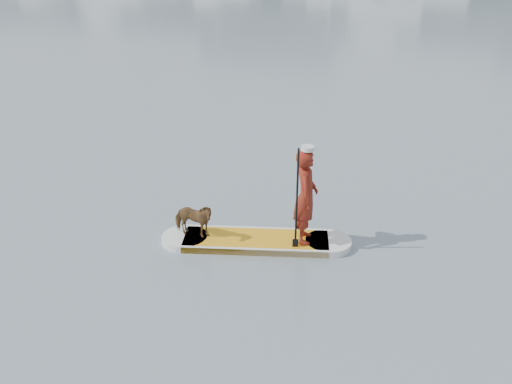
# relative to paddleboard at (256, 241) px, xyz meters

# --- Properties ---
(paddleboard) EXTENTS (3.24, 1.35, 0.12)m
(paddleboard) POSITION_rel_paddleboard_xyz_m (0.00, 0.00, 0.00)
(paddleboard) COLOR orange
(paddleboard) RESTS_ON ground
(paddler) EXTENTS (0.51, 0.67, 1.65)m
(paddler) POSITION_rel_paddleboard_xyz_m (0.81, 0.18, 0.88)
(paddler) COLOR maroon
(paddler) RESTS_ON paddleboard
(white_cap) EXTENTS (0.22, 0.22, 0.07)m
(white_cap) POSITION_rel_paddleboard_xyz_m (0.81, 0.18, 1.74)
(white_cap) COLOR silver
(white_cap) RESTS_ON paddler
(dog) EXTENTS (0.76, 0.36, 0.64)m
(dog) POSITION_rel_paddleboard_xyz_m (-1.06, -0.24, 0.38)
(dog) COLOR #50301B
(dog) RESTS_ON paddleboard
(paddle) EXTENTS (0.10, 0.30, 2.00)m
(paddle) POSITION_rel_paddleboard_xyz_m (0.72, -0.09, 0.74)
(paddle) COLOR black
(paddle) RESTS_ON ground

